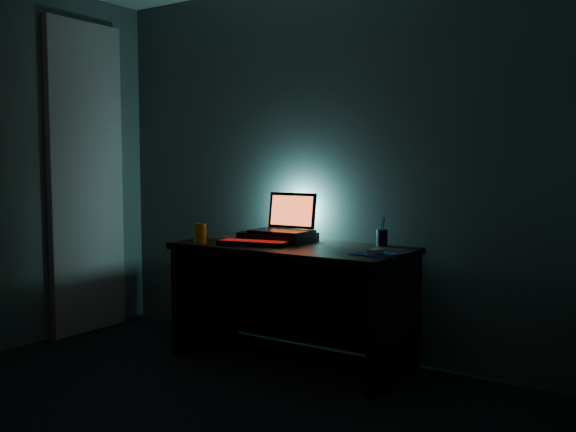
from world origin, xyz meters
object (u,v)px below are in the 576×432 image
object	(u,v)px
laptop	(286,223)
juice_glass	(200,234)
pen_cup	(382,238)
router	(250,236)
keyboard	(254,243)
mouse	(375,251)

from	to	relation	value
laptop	juice_glass	xyz separation A→B (m)	(-0.38, -0.43, -0.06)
laptop	juice_glass	world-z (taller)	laptop
pen_cup	router	bearing A→B (deg)	-167.30
juice_glass	router	bearing A→B (deg)	70.19
keyboard	pen_cup	xyz separation A→B (m)	(0.69, 0.42, 0.04)
mouse	pen_cup	size ratio (longest dim) A/B	0.89
keyboard	router	xyz separation A→B (m)	(-0.20, 0.22, 0.01)
mouse	pen_cup	world-z (taller)	pen_cup
keyboard	router	world-z (taller)	router
router	keyboard	bearing A→B (deg)	-65.53
juice_glass	mouse	bearing A→B (deg)	8.65
laptop	pen_cup	size ratio (longest dim) A/B	3.79
keyboard	mouse	size ratio (longest dim) A/B	5.26
router	juice_glass	bearing A→B (deg)	-127.19
laptop	mouse	bearing A→B (deg)	-18.99
laptop	router	bearing A→B (deg)	-165.13
keyboard	router	bearing A→B (deg)	120.96
mouse	keyboard	bearing A→B (deg)	-171.33
juice_glass	keyboard	bearing A→B (deg)	22.94
pen_cup	juice_glass	size ratio (longest dim) A/B	0.78
laptop	router	distance (m)	0.27
keyboard	juice_glass	world-z (taller)	juice_glass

